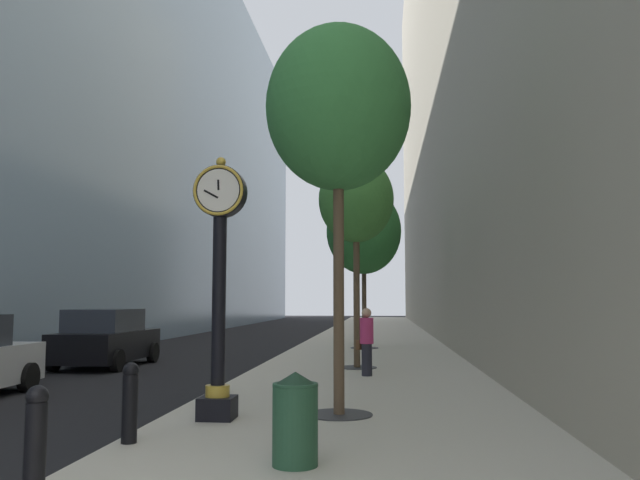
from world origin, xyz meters
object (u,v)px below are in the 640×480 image
object	(u,v)px
bollard_nearest	(36,438)
street_tree_mid_far	(364,231)
car_black_near	(106,339)
street_clock	(219,273)
trash_bin	(295,417)
street_tree_mid_near	(356,201)
bollard_second	(130,401)
bollard_fourth	(219,365)
street_tree_near	(338,109)
pedestrian_walking	(366,340)

from	to	relation	value
bollard_nearest	street_tree_mid_far	world-z (taller)	street_tree_mid_far
street_tree_mid_far	car_black_near	xyz separation A→B (m)	(-7.66, -6.53, -3.91)
street_clock	trash_bin	xyz separation A→B (m)	(1.61, -2.69, -1.76)
bollard_nearest	street_tree_mid_far	size ratio (longest dim) A/B	0.16
street_tree_mid_near	car_black_near	world-z (taller)	street_tree_mid_near
street_tree_mid_far	trash_bin	xyz separation A→B (m)	(-0.28, -18.06, -4.08)
bollard_second	trash_bin	world-z (taller)	trash_bin
bollard_fourth	street_tree_near	distance (m)	5.74
bollard_fourth	street_tree_near	xyz separation A→B (m)	(2.60, -2.30, 4.56)
car_black_near	street_tree_mid_near	bearing A→B (deg)	-6.50
street_clock	street_tree_mid_far	xyz separation A→B (m)	(1.89, 15.37, 2.32)
street_clock	bollard_second	bearing A→B (deg)	-112.28
street_clock	bollard_nearest	bearing A→B (deg)	-100.03
bollard_second	street_tree_mid_far	world-z (taller)	street_tree_mid_far
pedestrian_walking	car_black_near	distance (m)	8.45
bollard_nearest	bollard_second	world-z (taller)	same
bollard_second	pedestrian_walking	xyz separation A→B (m)	(2.92, 7.83, 0.33)
car_black_near	bollard_nearest	bearing A→B (deg)	-68.60
street_clock	street_tree_near	xyz separation A→B (m)	(1.89, 0.57, 2.81)
bollard_nearest	trash_bin	distance (m)	2.70
bollard_second	bollard_fourth	size ratio (longest dim) A/B	1.00
street_clock	bollard_fourth	distance (m)	3.44
bollard_fourth	pedestrian_walking	distance (m)	4.35
bollard_nearest	pedestrian_walking	world-z (taller)	pedestrian_walking
street_tree_near	bollard_nearest	bearing A→B (deg)	-119.35
street_tree_mid_near	street_tree_mid_far	world-z (taller)	street_tree_mid_far
trash_bin	pedestrian_walking	distance (m)	8.79
bollard_fourth	trash_bin	size ratio (longest dim) A/B	1.00
pedestrian_walking	car_black_near	size ratio (longest dim) A/B	0.40
trash_bin	pedestrian_walking	world-z (taller)	pedestrian_walking
bollard_nearest	trash_bin	size ratio (longest dim) A/B	1.00
street_tree_mid_far	trash_bin	distance (m)	18.52
bollard_nearest	trash_bin	xyz separation A→B (m)	(2.33, 1.38, -0.01)
street_tree_mid_far	street_clock	bearing A→B (deg)	-96.99
street_tree_mid_far	pedestrian_walking	world-z (taller)	street_tree_mid_far
bollard_second	bollard_fourth	xyz separation A→B (m)	(0.00, 4.62, 0.00)
street_clock	car_black_near	bearing A→B (deg)	123.16
street_tree_mid_far	car_black_near	distance (m)	10.80
bollard_fourth	pedestrian_walking	xyz separation A→B (m)	(2.92, 3.20, 0.33)
street_clock	street_tree_near	world-z (taller)	street_tree_near
street_clock	bollard_fourth	size ratio (longest dim) A/B	4.01
car_black_near	street_tree_mid_far	bearing A→B (deg)	40.44
street_tree_near	bollard_fourth	bearing A→B (deg)	138.53
street_tree_near	street_tree_mid_far	bearing A→B (deg)	90.00
trash_bin	bollard_fourth	bearing A→B (deg)	112.71
trash_bin	car_black_near	bearing A→B (deg)	122.63
bollard_second	street_tree_near	xyz separation A→B (m)	(2.60, 2.32, 4.56)
street_clock	bollard_second	size ratio (longest dim) A/B	4.01
car_black_near	pedestrian_walking	bearing A→B (deg)	-19.15
bollard_fourth	street_tree_mid_near	bearing A→B (deg)	62.95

